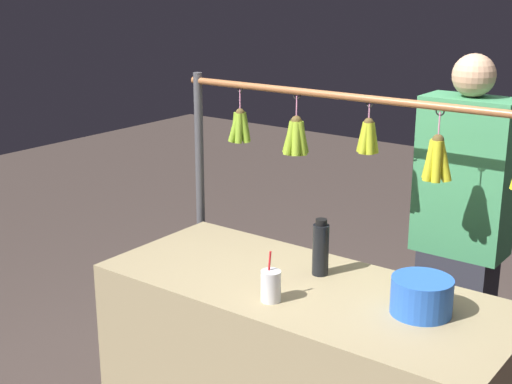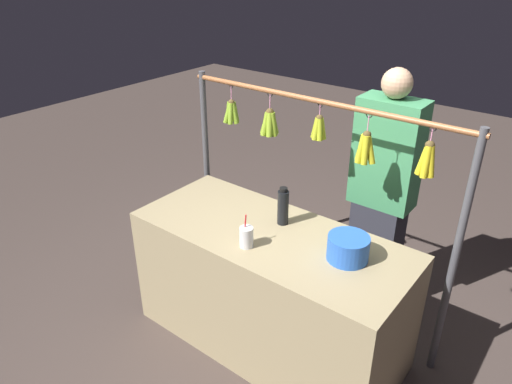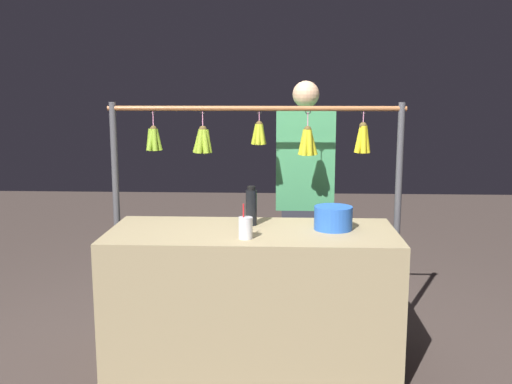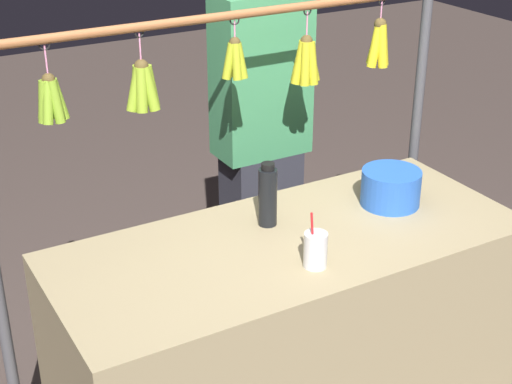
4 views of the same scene
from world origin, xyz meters
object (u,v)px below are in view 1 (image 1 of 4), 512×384
at_px(drink_cup, 271,286).
at_px(vendor_person, 459,245).
at_px(blue_bucket, 422,296).
at_px(water_bottle, 321,248).

xyz_separation_m(drink_cup, vendor_person, (-0.36, -0.98, -0.05)).
relative_size(blue_bucket, vendor_person, 0.13).
relative_size(drink_cup, vendor_person, 0.11).
bearing_deg(blue_bucket, water_bottle, -10.39).
xyz_separation_m(water_bottle, blue_bucket, (-0.49, 0.09, -0.05)).
bearing_deg(blue_bucket, vendor_person, -79.01).
height_order(water_bottle, vendor_person, vendor_person).
relative_size(water_bottle, blue_bucket, 1.07).
height_order(blue_bucket, vendor_person, vendor_person).
distance_m(water_bottle, vendor_person, 0.74).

